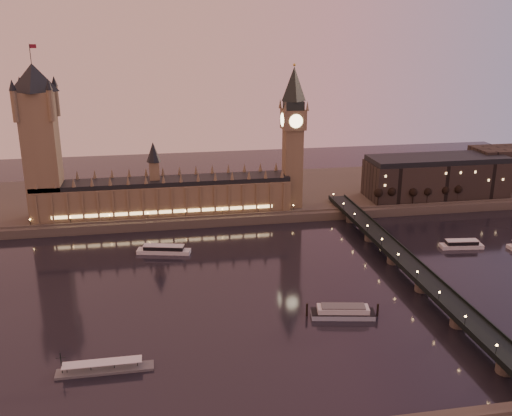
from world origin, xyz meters
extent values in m
plane|color=black|center=(0.00, 0.00, 0.00)|extent=(700.00, 700.00, 0.00)
cube|color=#423D35|center=(30.00, 165.00, 3.00)|extent=(560.00, 130.00, 6.00)
cube|color=brown|center=(-40.00, 121.00, 17.00)|extent=(180.00, 26.00, 22.00)
cube|color=black|center=(-40.00, 121.00, 29.60)|extent=(180.00, 22.00, 3.20)
cube|color=#FFCC7F|center=(-40.00, 107.50, 11.00)|extent=(153.00, 0.25, 2.20)
cube|color=brown|center=(-120.00, 121.00, 50.00)|extent=(22.00, 22.00, 88.00)
cone|color=black|center=(-120.00, 121.00, 103.00)|extent=(31.68, 31.68, 18.00)
cylinder|color=black|center=(-120.00, 121.00, 118.00)|extent=(0.44, 0.44, 12.00)
cube|color=maroon|center=(-117.80, 121.00, 122.50)|extent=(4.00, 0.15, 2.50)
cube|color=brown|center=(54.00, 121.00, 35.00)|extent=(13.00, 13.00, 58.00)
cube|color=brown|center=(54.00, 121.00, 71.00)|extent=(16.00, 16.00, 14.00)
cylinder|color=#FFEAA5|center=(54.00, 112.82, 71.00)|extent=(9.60, 0.35, 9.60)
cylinder|color=#FFEAA5|center=(45.82, 121.00, 71.00)|extent=(0.35, 9.60, 9.60)
cube|color=black|center=(54.00, 121.00, 81.00)|extent=(13.00, 13.00, 6.00)
cone|color=black|center=(54.00, 121.00, 96.00)|extent=(17.68, 17.68, 24.00)
sphere|color=gold|center=(54.00, 121.00, 109.00)|extent=(2.00, 2.00, 2.00)
cube|color=black|center=(92.00, 0.00, 8.00)|extent=(13.00, 260.00, 2.00)
cube|color=black|center=(85.70, 0.00, 9.50)|extent=(0.60, 260.00, 1.00)
cube|color=black|center=(98.30, 0.00, 9.50)|extent=(0.60, 260.00, 1.00)
cube|color=black|center=(172.00, 127.00, 20.00)|extent=(110.00, 36.00, 28.00)
cube|color=black|center=(172.00, 127.00, 36.00)|extent=(108.00, 34.00, 4.00)
cube|color=black|center=(242.00, 139.00, 23.00)|extent=(60.00, 30.00, 34.00)
cylinder|color=black|center=(116.03, 109.00, 10.73)|extent=(0.70, 0.70, 9.45)
sphere|color=black|center=(116.03, 109.00, 15.66)|extent=(6.30, 6.30, 6.30)
cylinder|color=black|center=(129.43, 109.00, 10.73)|extent=(0.70, 0.70, 9.45)
sphere|color=black|center=(129.43, 109.00, 15.66)|extent=(6.30, 6.30, 6.30)
cylinder|color=black|center=(142.84, 109.00, 10.73)|extent=(0.70, 0.70, 9.45)
sphere|color=black|center=(142.84, 109.00, 15.66)|extent=(6.30, 6.30, 6.30)
cylinder|color=black|center=(156.25, 109.00, 10.73)|extent=(0.70, 0.70, 9.45)
sphere|color=black|center=(156.25, 109.00, 15.66)|extent=(6.30, 6.30, 6.30)
cylinder|color=black|center=(169.65, 109.00, 10.73)|extent=(0.70, 0.70, 9.45)
sphere|color=black|center=(169.65, 109.00, 15.66)|extent=(6.30, 6.30, 6.30)
cylinder|color=black|center=(183.06, 109.00, 10.73)|extent=(0.70, 0.70, 9.45)
sphere|color=black|center=(183.06, 109.00, 15.66)|extent=(6.30, 6.30, 6.30)
cube|color=silver|center=(-42.57, 58.47, 1.21)|extent=(33.84, 14.72, 2.43)
cube|color=black|center=(-42.57, 58.47, 3.64)|extent=(25.18, 11.45, 2.43)
cube|color=silver|center=(-42.57, 58.47, 5.07)|extent=(25.89, 11.88, 0.44)
cube|color=silver|center=(144.50, 34.24, 1.23)|extent=(27.43, 10.26, 2.45)
cube|color=black|center=(144.50, 34.24, 3.68)|extent=(20.36, 8.17, 2.45)
cube|color=silver|center=(144.50, 34.24, 5.13)|extent=(20.93, 8.52, 0.45)
cube|color=#99ABC2|center=(41.33, -38.96, 1.24)|extent=(31.67, 14.15, 2.49)
cube|color=black|center=(41.33, -38.96, 2.73)|extent=(31.67, 14.15, 0.48)
cube|color=silver|center=(41.33, -38.96, 4.21)|extent=(25.85, 12.14, 2.49)
cube|color=#595B5E|center=(41.33, -38.96, 5.79)|extent=(21.92, 10.49, 0.67)
cylinder|color=black|center=(24.42, -34.76, 3.25)|extent=(1.05, 1.05, 6.50)
cylinder|color=black|center=(58.24, -41.16, 3.25)|extent=(1.05, 1.05, 6.50)
cube|color=#595B5E|center=(-69.24, -65.67, 0.56)|extent=(39.33, 6.55, 1.12)
cube|color=silver|center=(-70.18, -65.67, 4.26)|extent=(31.84, 5.62, 0.28)
cylinder|color=black|center=(-86.10, -65.67, 5.81)|extent=(0.37, 0.37, 9.36)
cylinder|color=black|center=(-86.10, -65.67, 8.15)|extent=(3.75, 0.22, 0.22)
camera|label=1|loc=(-43.55, -275.48, 135.75)|focal=40.00mm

